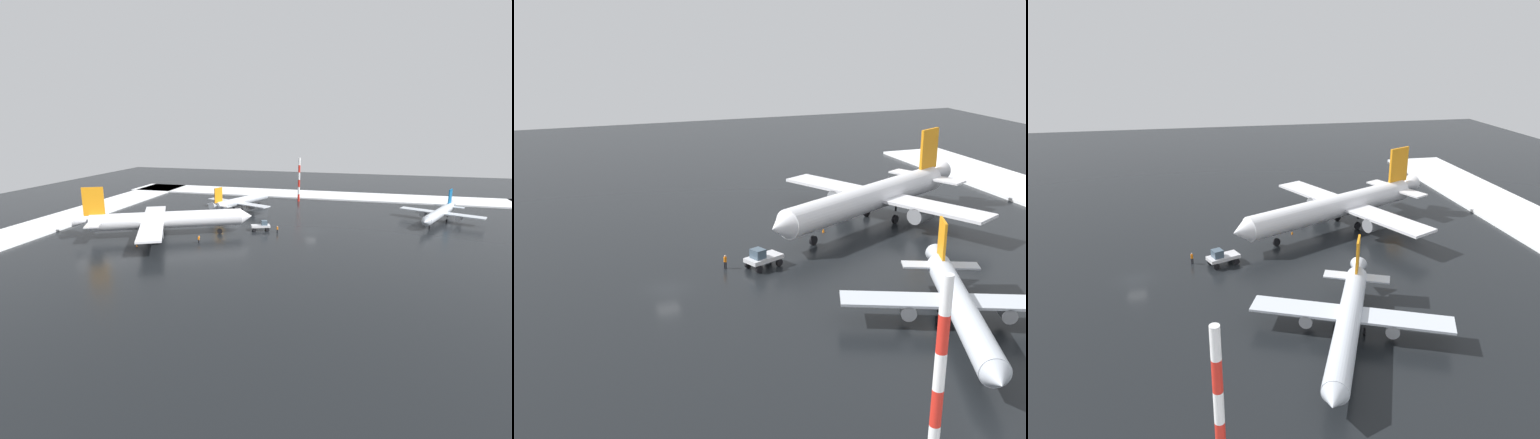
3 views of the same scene
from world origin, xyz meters
The scene contains 10 objects.
ground_plane centered at (0.00, 0.00, 0.00)m, with size 240.00×240.00×0.00m, color black.
airplane_distant_tail centered at (32.66, 13.54, 4.00)m, with size 38.08×32.40×12.12m.
airplane_far_rear centered at (23.95, -19.55, 2.66)m, with size 21.78×25.67×8.04m.
pushback_tug centered at (11.96, 2.47, 1.28)m, with size 5.09×3.76×2.50m.
ground_crew_beside_wing centered at (22.74, 16.54, 0.97)m, with size 0.36×0.36×1.71m.
ground_crew_near_tug centered at (7.71, 3.69, 0.97)m, with size 0.36×0.36×1.71m.
antenna_mast centered at (9.08, -37.28, 7.37)m, with size 0.70×0.70×14.73m.
traffic_cone_near_nose centered at (24.45, 12.22, 0.28)m, with size 0.36×0.36×0.55m, color orange.
traffic_cone_mid_line centered at (35.74, 20.29, 0.28)m, with size 0.36×0.36×0.55m, color orange.
traffic_cone_wingtip_side centered at (34.70, 22.22, 0.28)m, with size 0.36×0.36×0.55m, color orange.
Camera 2 is at (-11.68, -65.13, 28.29)m, focal length 45.00 mm.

